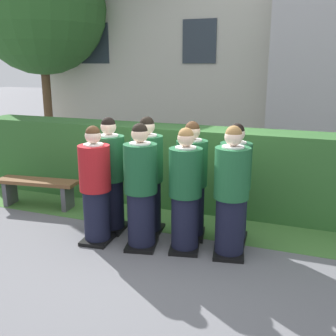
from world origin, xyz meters
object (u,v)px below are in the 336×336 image
at_px(student_front_row_1, 141,190).
at_px(student_front_row_2, 185,194).
at_px(student_in_red_blazer, 96,188).
at_px(student_front_row_3, 231,196).
at_px(student_rear_row_2, 192,183).
at_px(student_rear_row_3, 235,186).
at_px(student_rear_row_1, 148,179).
at_px(student_rear_row_0, 110,178).
at_px(wooden_bench, 38,187).

bearing_deg(student_front_row_1, student_front_row_2, 12.13).
distance_m(student_in_red_blazer, student_front_row_3, 1.80).
relative_size(student_front_row_1, student_front_row_2, 1.03).
relative_size(student_front_row_1, student_rear_row_2, 1.01).
bearing_deg(student_front_row_3, student_rear_row_3, 96.13).
height_order(student_front_row_3, student_rear_row_1, student_rear_row_1).
distance_m(student_front_row_3, student_rear_row_0, 1.81).
bearing_deg(student_front_row_1, student_rear_row_2, 47.31).
bearing_deg(student_rear_row_1, student_front_row_1, -76.76).
bearing_deg(student_in_red_blazer, student_front_row_1, 6.04).
relative_size(student_front_row_2, student_rear_row_1, 0.96).
bearing_deg(wooden_bench, student_rear_row_0, -14.00).
height_order(student_front_row_1, student_rear_row_0, same).
relative_size(student_rear_row_0, student_rear_row_3, 1.02).
relative_size(student_front_row_1, student_front_row_3, 1.00).
relative_size(student_rear_row_2, wooden_bench, 1.15).
xyz_separation_m(student_in_red_blazer, wooden_bench, (-1.66, 0.84, -0.42)).
distance_m(student_front_row_1, student_rear_row_0, 0.74).
bearing_deg(student_rear_row_2, student_front_row_2, -82.97).
distance_m(student_front_row_1, student_front_row_3, 1.16).
height_order(student_front_row_3, student_rear_row_0, student_front_row_3).
height_order(student_front_row_2, wooden_bench, student_front_row_2).
xyz_separation_m(student_front_row_1, student_rear_row_1, (-0.11, 0.47, 0.01)).
relative_size(student_front_row_3, student_rear_row_1, 0.99).
bearing_deg(wooden_bench, student_in_red_blazer, -26.86).
bearing_deg(student_front_row_3, wooden_bench, 170.32).
bearing_deg(wooden_bench, student_front_row_1, -18.59).
distance_m(student_rear_row_2, student_rear_row_3, 0.59).
xyz_separation_m(student_in_red_blazer, student_rear_row_2, (1.15, 0.63, 0.02)).
relative_size(student_front_row_3, student_rear_row_3, 1.02).
height_order(student_in_red_blazer, student_front_row_2, student_front_row_2).
height_order(student_rear_row_1, student_rear_row_3, student_rear_row_1).
relative_size(student_rear_row_0, student_rear_row_2, 1.01).
height_order(student_rear_row_1, wooden_bench, student_rear_row_1).
distance_m(student_rear_row_0, student_rear_row_3, 1.77).
bearing_deg(student_rear_row_1, student_rear_row_0, -168.04).
bearing_deg(student_front_row_1, student_front_row_3, 9.12).
relative_size(student_in_red_blazer, student_front_row_2, 0.99).
bearing_deg(student_rear_row_0, student_front_row_3, -5.61).
bearing_deg(student_front_row_3, student_rear_row_2, 149.43).
relative_size(student_in_red_blazer, student_rear_row_2, 0.98).
distance_m(student_in_red_blazer, student_rear_row_3, 1.88).
bearing_deg(student_rear_row_3, student_rear_row_2, -172.15).
bearing_deg(student_rear_row_0, student_front_row_2, -11.10).
relative_size(student_in_red_blazer, wooden_bench, 1.13).
height_order(student_front_row_2, student_rear_row_0, student_rear_row_0).
height_order(student_front_row_1, student_rear_row_1, student_rear_row_1).
distance_m(student_in_red_blazer, student_front_row_2, 1.22).
bearing_deg(wooden_bench, student_rear_row_3, -2.24).
relative_size(student_front_row_2, wooden_bench, 1.14).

